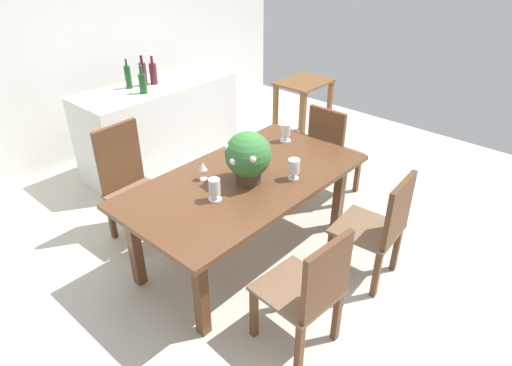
{
  "coord_description": "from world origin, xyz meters",
  "views": [
    {
      "loc": [
        -2.2,
        -2.14,
        2.48
      ],
      "look_at": [
        0.1,
        -0.08,
        0.66
      ],
      "focal_mm": 31.42,
      "sensor_mm": 36.0,
      "label": 1
    }
  ],
  "objects_px": {
    "wine_glass": "(203,167)",
    "kitchen_counter": "(160,126)",
    "wine_bottle_amber": "(143,74)",
    "crystal_vase_left": "(215,188)",
    "wine_bottle_dark": "(128,77)",
    "flower_centerpiece": "(248,156)",
    "chair_near_right": "(381,225)",
    "chair_far_left": "(128,178)",
    "chair_foot_end": "(330,150)",
    "wine_bottle_green": "(153,73)",
    "wine_bottle_tall": "(143,83)",
    "crystal_vase_center_near": "(286,131)",
    "side_table": "(303,97)",
    "crystal_vase_right": "(294,167)",
    "dining_table": "(245,187)",
    "chair_near_left": "(310,289)"
  },
  "relations": [
    {
      "from": "wine_glass",
      "to": "wine_bottle_tall",
      "type": "bearing_deg",
      "value": 69.8
    },
    {
      "from": "wine_bottle_tall",
      "to": "wine_bottle_dark",
      "type": "distance_m",
      "value": 0.24
    },
    {
      "from": "chair_near_right",
      "to": "kitchen_counter",
      "type": "distance_m",
      "value": 2.81
    },
    {
      "from": "flower_centerpiece",
      "to": "side_table",
      "type": "relative_size",
      "value": 0.51
    },
    {
      "from": "chair_near_left",
      "to": "wine_bottle_tall",
      "type": "relative_size",
      "value": 3.25
    },
    {
      "from": "chair_far_left",
      "to": "flower_centerpiece",
      "type": "relative_size",
      "value": 2.52
    },
    {
      "from": "chair_far_left",
      "to": "wine_bottle_dark",
      "type": "distance_m",
      "value": 1.34
    },
    {
      "from": "flower_centerpiece",
      "to": "chair_near_right",
      "type": "bearing_deg",
      "value": -62.43
    },
    {
      "from": "crystal_vase_center_near",
      "to": "wine_bottle_green",
      "type": "bearing_deg",
      "value": 95.71
    },
    {
      "from": "chair_near_right",
      "to": "flower_centerpiece",
      "type": "bearing_deg",
      "value": -67.05
    },
    {
      "from": "wine_bottle_tall",
      "to": "wine_bottle_dark",
      "type": "height_order",
      "value": "wine_bottle_dark"
    },
    {
      "from": "flower_centerpiece",
      "to": "wine_bottle_dark",
      "type": "xyz_separation_m",
      "value": [
        0.33,
        2.0,
        0.12
      ]
    },
    {
      "from": "kitchen_counter",
      "to": "chair_near_left",
      "type": "bearing_deg",
      "value": -109.74
    },
    {
      "from": "chair_near_right",
      "to": "side_table",
      "type": "distance_m",
      "value": 2.6
    },
    {
      "from": "chair_near_right",
      "to": "crystal_vase_center_near",
      "type": "distance_m",
      "value": 1.23
    },
    {
      "from": "flower_centerpiece",
      "to": "chair_near_left",
      "type": "bearing_deg",
      "value": -114.98
    },
    {
      "from": "wine_bottle_amber",
      "to": "crystal_vase_left",
      "type": "bearing_deg",
      "value": -113.19
    },
    {
      "from": "wine_bottle_green",
      "to": "side_table",
      "type": "bearing_deg",
      "value": -28.69
    },
    {
      "from": "chair_near_right",
      "to": "crystal_vase_center_near",
      "type": "xyz_separation_m",
      "value": [
        0.29,
        1.15,
        0.32
      ]
    },
    {
      "from": "kitchen_counter",
      "to": "wine_bottle_green",
      "type": "xyz_separation_m",
      "value": [
        0.01,
        0.03,
        0.59
      ]
    },
    {
      "from": "crystal_vase_right",
      "to": "wine_bottle_tall",
      "type": "xyz_separation_m",
      "value": [
        0.07,
        1.99,
        0.22
      ]
    },
    {
      "from": "kitchen_counter",
      "to": "wine_bottle_dark",
      "type": "relative_size",
      "value": 5.78
    },
    {
      "from": "chair_far_left",
      "to": "flower_centerpiece",
      "type": "distance_m",
      "value": 1.18
    },
    {
      "from": "chair_near_left",
      "to": "wine_bottle_green",
      "type": "xyz_separation_m",
      "value": [
        1.02,
        2.83,
        0.56
      ]
    },
    {
      "from": "wine_glass",
      "to": "wine_bottle_amber",
      "type": "bearing_deg",
      "value": 67.48
    },
    {
      "from": "kitchen_counter",
      "to": "wine_bottle_green",
      "type": "bearing_deg",
      "value": 69.6
    },
    {
      "from": "kitchen_counter",
      "to": "wine_bottle_tall",
      "type": "xyz_separation_m",
      "value": [
        -0.25,
        -0.14,
        0.58
      ]
    },
    {
      "from": "wine_bottle_dark",
      "to": "crystal_vase_left",
      "type": "bearing_deg",
      "value": -108.82
    },
    {
      "from": "wine_bottle_amber",
      "to": "chair_foot_end",
      "type": "bearing_deg",
      "value": -68.48
    },
    {
      "from": "crystal_vase_left",
      "to": "wine_glass",
      "type": "xyz_separation_m",
      "value": [
        0.14,
        0.28,
        0.01
      ]
    },
    {
      "from": "crystal_vase_left",
      "to": "chair_foot_end",
      "type": "bearing_deg",
      "value": 1.95
    },
    {
      "from": "wine_glass",
      "to": "chair_near_left",
      "type": "bearing_deg",
      "value": -100.36
    },
    {
      "from": "flower_centerpiece",
      "to": "kitchen_counter",
      "type": "distance_m",
      "value": 2.04
    },
    {
      "from": "wine_bottle_green",
      "to": "wine_bottle_amber",
      "type": "distance_m",
      "value": 0.11
    },
    {
      "from": "chair_foot_end",
      "to": "wine_bottle_green",
      "type": "relative_size",
      "value": 3.29
    },
    {
      "from": "wine_bottle_dark",
      "to": "chair_near_left",
      "type": "bearing_deg",
      "value": -104.56
    },
    {
      "from": "wine_glass",
      "to": "wine_bottle_amber",
      "type": "distance_m",
      "value": 1.83
    },
    {
      "from": "chair_foot_end",
      "to": "crystal_vase_right",
      "type": "distance_m",
      "value": 1.06
    },
    {
      "from": "chair_far_left",
      "to": "chair_near_right",
      "type": "height_order",
      "value": "chair_far_left"
    },
    {
      "from": "dining_table",
      "to": "chair_foot_end",
      "type": "height_order",
      "value": "chair_foot_end"
    },
    {
      "from": "wine_glass",
      "to": "kitchen_counter",
      "type": "distance_m",
      "value": 1.84
    },
    {
      "from": "wine_glass",
      "to": "wine_bottle_amber",
      "type": "relative_size",
      "value": 0.46
    },
    {
      "from": "wine_bottle_dark",
      "to": "kitchen_counter",
      "type": "bearing_deg",
      "value": -22.93
    },
    {
      "from": "dining_table",
      "to": "chair_near_left",
      "type": "relative_size",
      "value": 2.13
    },
    {
      "from": "chair_far_left",
      "to": "chair_near_right",
      "type": "xyz_separation_m",
      "value": [
        0.9,
        -1.93,
        -0.05
      ]
    },
    {
      "from": "chair_near_left",
      "to": "flower_centerpiece",
      "type": "relative_size",
      "value": 2.27
    },
    {
      "from": "flower_centerpiece",
      "to": "kitchen_counter",
      "type": "bearing_deg",
      "value": 72.91
    },
    {
      "from": "wine_bottle_green",
      "to": "side_table",
      "type": "relative_size",
      "value": 0.38
    },
    {
      "from": "crystal_vase_center_near",
      "to": "wine_bottle_green",
      "type": "distance_m",
      "value": 1.7
    },
    {
      "from": "chair_foot_end",
      "to": "flower_centerpiece",
      "type": "relative_size",
      "value": 2.42
    }
  ]
}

